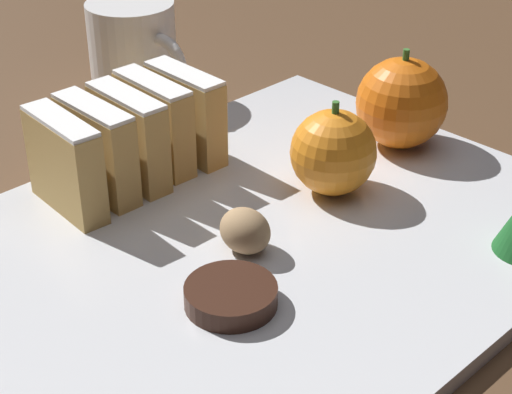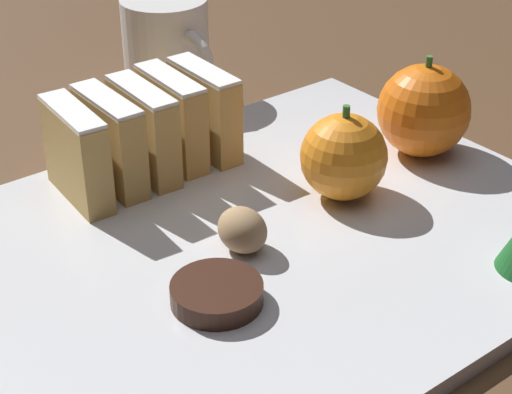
{
  "view_description": "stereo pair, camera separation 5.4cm",
  "coord_description": "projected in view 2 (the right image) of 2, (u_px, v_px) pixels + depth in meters",
  "views": [
    {
      "loc": [
        0.33,
        -0.33,
        0.32
      ],
      "look_at": [
        0.0,
        0.0,
        0.04
      ],
      "focal_mm": 60.0,
      "sensor_mm": 36.0,
      "label": 1
    },
    {
      "loc": [
        0.37,
        -0.29,
        0.32
      ],
      "look_at": [
        0.0,
        0.0,
        0.04
      ],
      "focal_mm": 60.0,
      "sensor_mm": 36.0,
      "label": 2
    }
  ],
  "objects": [
    {
      "name": "stollen_slice_third",
      "position": [
        144.0,
        131.0,
        0.61
      ],
      "size": [
        0.07,
        0.02,
        0.07
      ],
      "color": "tan",
      "rests_on": "serving_platter"
    },
    {
      "name": "orange_near",
      "position": [
        424.0,
        110.0,
        0.64
      ],
      "size": [
        0.07,
        0.07,
        0.08
      ],
      "color": "orange",
      "rests_on": "serving_platter"
    },
    {
      "name": "ground_plane",
      "position": [
        256.0,
        252.0,
        0.56
      ],
      "size": [
        6.0,
        6.0,
        0.0
      ],
      "primitive_type": "plane",
      "color": "#513823"
    },
    {
      "name": "stollen_slice_fourth",
      "position": [
        172.0,
        119.0,
        0.63
      ],
      "size": [
        0.07,
        0.02,
        0.07
      ],
      "color": "tan",
      "rests_on": "serving_platter"
    },
    {
      "name": "stollen_slice_second",
      "position": [
        110.0,
        142.0,
        0.6
      ],
      "size": [
        0.07,
        0.02,
        0.07
      ],
      "color": "tan",
      "rests_on": "serving_platter"
    },
    {
      "name": "stollen_slice_front",
      "position": [
        77.0,
        154.0,
        0.58
      ],
      "size": [
        0.07,
        0.03,
        0.07
      ],
      "color": "tan",
      "rests_on": "serving_platter"
    },
    {
      "name": "stollen_slice_fifth",
      "position": [
        204.0,
        111.0,
        0.64
      ],
      "size": [
        0.07,
        0.02,
        0.07
      ],
      "color": "tan",
      "rests_on": "serving_platter"
    },
    {
      "name": "coffee_mug",
      "position": [
        168.0,
        52.0,
        0.75
      ],
      "size": [
        0.11,
        0.07,
        0.09
      ],
      "color": "white",
      "rests_on": "ground_plane"
    },
    {
      "name": "serving_platter",
      "position": [
        256.0,
        244.0,
        0.56
      ],
      "size": [
        0.33,
        0.44,
        0.01
      ],
      "color": "silver",
      "rests_on": "ground_plane"
    },
    {
      "name": "chocolate_cookie",
      "position": [
        217.0,
        293.0,
        0.49
      ],
      "size": [
        0.05,
        0.05,
        0.01
      ],
      "color": "#381E14",
      "rests_on": "serving_platter"
    },
    {
      "name": "orange_far",
      "position": [
        344.0,
        157.0,
        0.59
      ],
      "size": [
        0.06,
        0.06,
        0.07
      ],
      "color": "orange",
      "rests_on": "serving_platter"
    },
    {
      "name": "walnut",
      "position": [
        242.0,
        230.0,
        0.54
      ],
      "size": [
        0.04,
        0.03,
        0.03
      ],
      "color": "tan",
      "rests_on": "serving_platter"
    }
  ]
}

